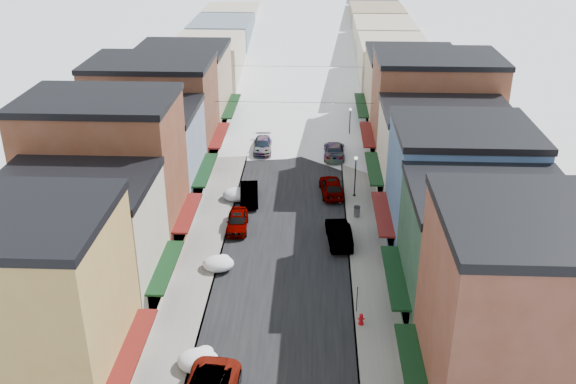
# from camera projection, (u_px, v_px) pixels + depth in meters

# --- Properties ---
(road) EXTENTS (10.00, 160.00, 0.01)m
(road) POSITION_uv_depth(u_px,v_px,m) (299.00, 102.00, 86.83)
(road) COLOR black
(road) RESTS_ON ground
(sidewalk_left) EXTENTS (3.20, 160.00, 0.15)m
(sidewalk_left) POSITION_uv_depth(u_px,v_px,m) (251.00, 101.00, 87.06)
(sidewalk_left) COLOR gray
(sidewalk_left) RESTS_ON ground
(sidewalk_right) EXTENTS (3.20, 160.00, 0.15)m
(sidewalk_right) POSITION_uv_depth(u_px,v_px,m) (348.00, 103.00, 86.53)
(sidewalk_right) COLOR gray
(sidewalk_right) RESTS_ON ground
(curb_left) EXTENTS (0.10, 160.00, 0.15)m
(curb_left) POSITION_uv_depth(u_px,v_px,m) (262.00, 101.00, 87.00)
(curb_left) COLOR slate
(curb_left) RESTS_ON ground
(curb_right) EXTENTS (0.10, 160.00, 0.15)m
(curb_right) POSITION_uv_depth(u_px,v_px,m) (336.00, 102.00, 86.60)
(curb_right) COLOR slate
(curb_right) RESTS_ON ground
(bldg_l_yellow) EXTENTS (11.30, 8.70, 11.50)m
(bldg_l_yellow) POSITION_uv_depth(u_px,v_px,m) (24.00, 308.00, 34.28)
(bldg_l_yellow) COLOR #B78C43
(bldg_l_yellow) RESTS_ON ground
(bldg_l_cream) EXTENTS (11.30, 8.20, 9.50)m
(bldg_l_cream) POSITION_uv_depth(u_px,v_px,m) (80.00, 245.00, 42.39)
(bldg_l_cream) COLOR #C1B89B
(bldg_l_cream) RESTS_ON ground
(bldg_l_brick_near) EXTENTS (12.30, 8.20, 12.50)m
(bldg_l_brick_near) POSITION_uv_depth(u_px,v_px,m) (106.00, 175.00, 49.00)
(bldg_l_brick_near) COLOR brown
(bldg_l_brick_near) RESTS_ON ground
(bldg_l_grayblue) EXTENTS (11.30, 9.20, 9.00)m
(bldg_l_grayblue) POSITION_uv_depth(u_px,v_px,m) (143.00, 155.00, 57.41)
(bldg_l_grayblue) COLOR #7B89A4
(bldg_l_grayblue) RESTS_ON ground
(bldg_l_brick_far) EXTENTS (13.30, 9.20, 11.00)m
(bldg_l_brick_far) POSITION_uv_depth(u_px,v_px,m) (154.00, 113.00, 65.16)
(bldg_l_brick_far) COLOR brown
(bldg_l_brick_far) RESTS_ON ground
(bldg_l_tan) EXTENTS (11.30, 11.20, 10.00)m
(bldg_l_tan) POSITION_uv_depth(u_px,v_px,m) (183.00, 90.00, 74.38)
(bldg_l_tan) COLOR tan
(bldg_l_tan) RESTS_ON ground
(bldg_r_brick_near) EXTENTS (12.30, 9.20, 12.50)m
(bldg_r_brick_near) POSITION_uv_depth(u_px,v_px,m) (541.00, 325.00, 32.08)
(bldg_r_brick_near) COLOR brown
(bldg_r_brick_near) RESTS_ON ground
(bldg_r_green) EXTENTS (11.30, 9.20, 9.50)m
(bldg_r_green) POSITION_uv_depth(u_px,v_px,m) (485.00, 258.00, 40.88)
(bldg_r_green) COLOR #1D3C29
(bldg_r_green) RESTS_ON ground
(bldg_r_blue) EXTENTS (11.30, 9.20, 10.50)m
(bldg_r_blue) POSITION_uv_depth(u_px,v_px,m) (458.00, 191.00, 48.80)
(bldg_r_blue) COLOR #3B5B86
(bldg_r_blue) RESTS_ON ground
(bldg_r_cream) EXTENTS (12.30, 9.20, 9.00)m
(bldg_r_cream) POSITION_uv_depth(u_px,v_px,m) (443.00, 156.00, 57.24)
(bldg_r_cream) COLOR beige
(bldg_r_cream) RESTS_ON ground
(bldg_r_brick_far) EXTENTS (13.30, 9.20, 11.50)m
(bldg_r_brick_far) POSITION_uv_depth(u_px,v_px,m) (434.00, 111.00, 64.83)
(bldg_r_brick_far) COLOR brown
(bldg_r_brick_far) RESTS_ON ground
(bldg_r_tan) EXTENTS (11.30, 11.20, 9.50)m
(bldg_r_tan) POSITION_uv_depth(u_px,v_px,m) (410.00, 93.00, 74.33)
(bldg_r_tan) COLOR tan
(bldg_r_tan) RESTS_ON ground
(distant_blocks) EXTENTS (34.00, 55.00, 8.00)m
(distant_blocks) POSITION_uv_depth(u_px,v_px,m) (303.00, 38.00, 105.92)
(distant_blocks) COLOR gray
(distant_blocks) RESTS_ON ground
(overhead_cables) EXTENTS (16.40, 15.04, 0.04)m
(overhead_cables) POSITION_uv_depth(u_px,v_px,m) (296.00, 83.00, 72.89)
(overhead_cables) COLOR black
(overhead_cables) RESTS_ON ground
(car_silver_sedan) EXTENTS (1.96, 4.42, 1.48)m
(car_silver_sedan) POSITION_uv_depth(u_px,v_px,m) (237.00, 221.00, 54.02)
(car_silver_sedan) COLOR #A6A8AE
(car_silver_sedan) RESTS_ON ground
(car_dark_hatch) EXTENTS (2.06, 4.74, 1.52)m
(car_dark_hatch) POSITION_uv_depth(u_px,v_px,m) (249.00, 194.00, 58.87)
(car_dark_hatch) COLOR black
(car_dark_hatch) RESTS_ON ground
(car_silver_wagon) EXTENTS (2.21, 4.98, 1.42)m
(car_silver_wagon) POSITION_uv_depth(u_px,v_px,m) (263.00, 145.00, 70.20)
(car_silver_wagon) COLOR #9FA0A7
(car_silver_wagon) RESTS_ON ground
(car_green_sedan) EXTENTS (2.24, 5.21, 1.67)m
(car_green_sedan) POSITION_uv_depth(u_px,v_px,m) (339.00, 233.00, 51.91)
(car_green_sedan) COLOR black
(car_green_sedan) RESTS_ON ground
(car_gray_suv) EXTENTS (2.53, 5.17, 1.70)m
(car_gray_suv) POSITION_uv_depth(u_px,v_px,m) (332.00, 186.00, 60.14)
(car_gray_suv) COLOR gray
(car_gray_suv) RESTS_ON ground
(car_black_sedan) EXTENTS (2.24, 5.43, 1.57)m
(car_black_sedan) POSITION_uv_depth(u_px,v_px,m) (334.00, 150.00, 68.69)
(car_black_sedan) COLOR black
(car_black_sedan) RESTS_ON ground
(car_lane_silver) EXTENTS (2.14, 4.25, 1.39)m
(car_lane_silver) POSITION_uv_depth(u_px,v_px,m) (290.00, 116.00, 79.41)
(car_lane_silver) COLOR #ACADB4
(car_lane_silver) RESTS_ON ground
(car_lane_white) EXTENTS (2.86, 5.23, 1.39)m
(car_lane_white) POSITION_uv_depth(u_px,v_px,m) (309.00, 69.00, 100.27)
(car_lane_white) COLOR silver
(car_lane_white) RESTS_ON ground
(fire_hydrant) EXTENTS (0.47, 0.36, 0.81)m
(fire_hydrant) POSITION_uv_depth(u_px,v_px,m) (361.00, 319.00, 41.99)
(fire_hydrant) COLOR red
(fire_hydrant) RESTS_ON sidewalk_right
(parking_sign) EXTENTS (0.05, 0.27, 1.96)m
(parking_sign) POSITION_uv_depth(u_px,v_px,m) (357.00, 297.00, 42.93)
(parking_sign) COLOR black
(parking_sign) RESTS_ON sidewalk_right
(trash_can) EXTENTS (0.57, 0.57, 0.96)m
(trash_can) POSITION_uv_depth(u_px,v_px,m) (357.00, 211.00, 55.89)
(trash_can) COLOR slate
(trash_can) RESTS_ON sidewalk_right
(streetlamp_near) EXTENTS (0.33, 0.33, 3.95)m
(streetlamp_near) POSITION_uv_depth(u_px,v_px,m) (355.00, 171.00, 58.85)
(streetlamp_near) COLOR black
(streetlamp_near) RESTS_ON sidewalk_right
(streetlamp_far) EXTENTS (0.32, 0.32, 3.89)m
(streetlamp_far) POSITION_uv_depth(u_px,v_px,m) (350.00, 120.00, 72.08)
(streetlamp_far) COLOR black
(streetlamp_far) RESTS_ON sidewalk_right
(snow_pile_near) EXTENTS (2.49, 2.73, 1.05)m
(snow_pile_near) POSITION_uv_depth(u_px,v_px,m) (199.00, 360.00, 38.39)
(snow_pile_near) COLOR white
(snow_pile_near) RESTS_ON ground
(snow_pile_mid) EXTENTS (2.37, 2.66, 1.00)m
(snow_pile_mid) POSITION_uv_depth(u_px,v_px,m) (219.00, 263.00, 48.42)
(snow_pile_mid) COLOR white
(snow_pile_mid) RESTS_ON ground
(snow_pile_far) EXTENTS (2.63, 2.82, 1.11)m
(snow_pile_far) POSITION_uv_depth(u_px,v_px,m) (237.00, 194.00, 59.32)
(snow_pile_far) COLOR white
(snow_pile_far) RESTS_ON ground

